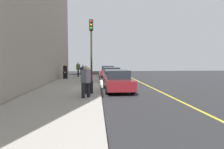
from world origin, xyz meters
TOP-DOWN VIEW (x-y plane):
  - ground_plane at (0.00, 0.00)m, footprint 56.00×56.00m
  - sidewalk at (0.00, -3.30)m, footprint 28.00×4.60m
  - lane_stripe_centre at (0.00, 3.20)m, footprint 28.00×0.14m
  - snow_bank_curb at (-3.19, -0.70)m, footprint 4.22×0.56m
  - parked_car_red at (-12.14, 0.23)m, footprint 4.47×1.94m
  - parked_car_charcoal at (-5.50, 0.29)m, footprint 4.43×1.96m
  - parked_car_maroon at (0.75, 0.23)m, footprint 4.76×1.96m
  - pedestrian_navy_coat at (-3.91, -2.56)m, footprint 0.52×0.50m
  - pedestrian_burgundy_coat at (2.73, -1.74)m, footprint 0.50×0.52m
  - pedestrian_olive_coat at (-10.95, -3.67)m, footprint 0.61×0.53m
  - pedestrian_grey_coat at (4.01, -1.85)m, footprint 0.54×0.54m
  - pedestrian_black_coat at (-7.80, -4.84)m, footprint 0.54×0.51m
  - traffic_light_pole at (1.74, -1.60)m, footprint 0.35×0.26m
  - rolling_suitcase at (-8.23, -4.92)m, footprint 0.34×0.22m

SIDE VIEW (x-z plane):
  - ground_plane at x=0.00m, z-range 0.00..0.00m
  - lane_stripe_centre at x=0.00m, z-range 0.00..0.01m
  - sidewalk at x=0.00m, z-range 0.00..0.15m
  - snow_bank_curb at x=-3.19m, z-range 0.00..0.22m
  - rolling_suitcase at x=-8.23m, z-range -0.03..0.96m
  - parked_car_charcoal at x=-5.50m, z-range 0.00..1.51m
  - parked_car_red at x=-12.14m, z-range 0.00..1.51m
  - parked_car_maroon at x=0.75m, z-range 0.00..1.52m
  - pedestrian_burgundy_coat at x=2.73m, z-range 0.20..1.83m
  - pedestrian_navy_coat at x=-3.91m, z-range 0.20..1.86m
  - pedestrian_black_coat at x=-7.80m, z-range 0.21..1.89m
  - pedestrian_grey_coat at x=4.01m, z-range 0.21..1.95m
  - pedestrian_olive_coat at x=-10.95m, z-range 0.21..2.07m
  - traffic_light_pole at x=1.74m, z-range 0.95..5.65m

